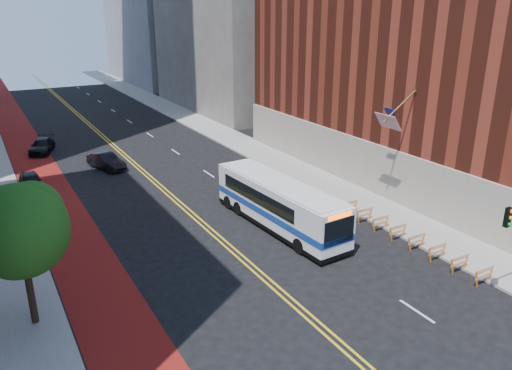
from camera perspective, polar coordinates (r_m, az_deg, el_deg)
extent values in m
plane|color=black|center=(24.41, 6.35, -14.99)|extent=(160.00, 160.00, 0.00)
cube|color=gray|center=(53.74, -2.00, 4.94)|extent=(4.00, 140.00, 0.15)
cube|color=maroon|center=(48.20, -23.63, 1.39)|extent=(3.60, 140.00, 0.01)
cube|color=gold|center=(49.50, -14.57, 2.90)|extent=(0.14, 140.00, 0.01)
cube|color=gold|center=(49.58, -14.17, 2.97)|extent=(0.14, 140.00, 0.01)
cube|color=silver|center=(25.99, 17.91, -13.55)|extent=(0.14, 2.20, 0.01)
cube|color=silver|center=(31.03, 7.08, -6.90)|extent=(0.14, 2.20, 0.01)
cube|color=silver|center=(37.13, -0.27, -2.12)|extent=(0.14, 2.20, 0.01)
cube|color=silver|center=(43.84, -5.43, 1.29)|extent=(0.14, 2.20, 0.01)
cube|color=silver|center=(50.93, -9.19, 3.77)|extent=(0.14, 2.20, 0.01)
cube|color=silver|center=(58.25, -12.03, 5.62)|extent=(0.14, 2.20, 0.01)
cube|color=silver|center=(65.73, -14.25, 7.05)|extent=(0.14, 2.20, 0.01)
cube|color=silver|center=(73.32, -16.02, 8.18)|extent=(0.14, 2.20, 0.01)
cube|color=silver|center=(80.99, -17.46, 9.08)|extent=(0.14, 2.20, 0.01)
cube|color=silver|center=(88.72, -18.66, 9.83)|extent=(0.14, 2.20, 0.01)
cube|color=silver|center=(96.50, -19.67, 10.45)|extent=(0.14, 2.20, 0.01)
cube|color=silver|center=(104.30, -20.53, 10.98)|extent=(0.14, 2.20, 0.01)
cube|color=#5D2115|center=(44.23, 21.61, 14.78)|extent=(16.00, 36.00, 22.00)
cube|color=#9E9384|center=(40.13, 12.75, 2.11)|extent=(0.50, 36.00, 4.00)
cube|color=black|center=(36.58, 19.02, -1.76)|extent=(0.35, 2.80, 2.20)
cube|color=black|center=(41.16, 11.83, 1.31)|extent=(0.35, 2.80, 2.20)
cube|color=black|center=(46.36, 6.16, 3.72)|extent=(0.35, 2.80, 2.20)
cube|color=#A57F33|center=(35.91, 17.86, 10.28)|extent=(0.25, 0.25, 0.25)
cylinder|color=#A57F33|center=(35.09, 16.18, 8.74)|extent=(2.85, 0.12, 2.05)
cube|color=#B21419|center=(34.59, 14.84, 7.02)|extent=(0.75, 1.90, 1.05)
cube|color=navy|center=(35.17, 15.06, 8.12)|extent=(0.39, 0.85, 0.52)
cube|color=orange|center=(28.70, 23.90, -9.85)|extent=(0.32, 0.06, 0.99)
cube|color=orange|center=(29.52, 25.21, -9.20)|extent=(0.32, 0.06, 0.99)
cube|color=orange|center=(28.93, 24.68, -8.83)|extent=(1.25, 0.05, 0.22)
cube|color=orange|center=(29.09, 24.58, -9.44)|extent=(1.25, 0.05, 0.18)
cube|color=orange|center=(29.49, 21.51, -8.68)|extent=(0.32, 0.06, 0.99)
cube|color=orange|center=(30.29, 22.85, -8.10)|extent=(0.32, 0.06, 0.99)
cube|color=orange|center=(29.71, 22.29, -7.70)|extent=(1.25, 0.05, 0.22)
cube|color=orange|center=(29.86, 22.20, -8.30)|extent=(1.25, 0.05, 0.18)
cube|color=orange|center=(30.33, 19.26, -7.57)|extent=(0.32, 0.06, 0.99)
cube|color=orange|center=(31.11, 20.62, -7.03)|extent=(0.32, 0.06, 0.99)
cube|color=orange|center=(30.55, 20.04, -6.63)|extent=(1.25, 0.05, 0.22)
cube|color=orange|center=(30.70, 19.96, -7.21)|extent=(1.25, 0.05, 0.18)
cube|color=orange|center=(31.23, 17.15, -6.50)|extent=(0.32, 0.06, 0.99)
cube|color=orange|center=(31.99, 18.52, -6.01)|extent=(0.32, 0.06, 0.99)
cube|color=orange|center=(31.44, 17.92, -5.60)|extent=(1.25, 0.05, 0.22)
cube|color=orange|center=(31.59, 17.85, -6.17)|extent=(1.25, 0.05, 0.18)
cube|color=orange|center=(32.18, 15.17, -5.49)|extent=(0.32, 0.06, 0.99)
cube|color=orange|center=(32.91, 16.54, -5.04)|extent=(0.32, 0.06, 0.99)
cube|color=orange|center=(32.38, 15.93, -4.62)|extent=(1.25, 0.05, 0.22)
cube|color=orange|center=(32.52, 15.87, -5.19)|extent=(1.25, 0.05, 0.18)
cube|color=orange|center=(33.17, 13.31, -4.53)|extent=(0.32, 0.06, 0.99)
cube|color=orange|center=(33.89, 14.68, -4.12)|extent=(0.32, 0.06, 0.99)
cube|color=orange|center=(33.37, 14.06, -3.70)|extent=(1.25, 0.05, 0.22)
cube|color=orange|center=(33.51, 14.01, -4.25)|extent=(1.25, 0.05, 0.18)
cube|color=orange|center=(34.21, 11.56, -3.63)|extent=(0.32, 0.06, 0.99)
cube|color=orange|center=(34.90, 12.93, -3.25)|extent=(0.32, 0.06, 0.99)
cube|color=orange|center=(34.40, 12.30, -2.83)|extent=(1.25, 0.05, 0.22)
cube|color=orange|center=(34.53, 12.26, -3.36)|extent=(1.25, 0.05, 0.18)
cube|color=orange|center=(35.28, 9.92, -2.77)|extent=(0.32, 0.06, 0.99)
cube|color=orange|center=(35.95, 11.28, -2.43)|extent=(0.32, 0.06, 0.99)
cube|color=orange|center=(35.47, 10.65, -2.00)|extent=(1.25, 0.05, 0.22)
cube|color=orange|center=(35.60, 10.61, -2.53)|extent=(1.25, 0.05, 0.18)
cylinder|color=black|center=(25.12, -24.38, -11.02)|extent=(0.32, 0.32, 3.20)
sphere|color=#19400D|center=(23.82, -25.40, -4.77)|extent=(4.20, 4.20, 4.20)
sphere|color=#19400D|center=(24.00, -24.29, -2.86)|extent=(2.80, 2.80, 2.80)
sphere|color=#19400D|center=(23.38, -26.68, -4.36)|extent=(2.40, 2.40, 2.40)
cube|color=black|center=(25.63, 26.83, -3.31)|extent=(0.28, 0.22, 0.95)
sphere|color=red|center=(25.44, 27.21, -2.68)|extent=(0.18, 0.18, 0.18)
sphere|color=yellow|center=(25.56, 27.09, -3.37)|extent=(0.18, 0.18, 0.18)
sphere|color=#0CA526|center=(25.68, 26.98, -4.05)|extent=(0.18, 0.18, 0.18)
cube|color=white|center=(32.65, 2.65, -2.08)|extent=(3.19, 11.70, 2.75)
cube|color=navy|center=(32.80, 2.64, -2.74)|extent=(3.23, 11.74, 0.43)
cube|color=black|center=(33.07, 1.88, -0.93)|extent=(3.03, 8.24, 0.92)
cube|color=black|center=(28.49, 9.45, -5.28)|extent=(2.21, 0.23, 1.54)
cube|color=black|center=(37.03, -2.54, 1.30)|extent=(2.01, 0.21, 0.96)
cube|color=#FF5905|center=(28.09, 9.57, -3.50)|extent=(1.76, 0.18, 0.29)
cube|color=white|center=(32.14, 2.69, 0.27)|extent=(3.03, 11.12, 0.12)
cube|color=black|center=(33.19, 2.61, -4.28)|extent=(3.22, 11.73, 0.29)
cylinder|color=black|center=(29.84, 4.99, -6.94)|extent=(0.35, 0.98, 0.96)
cylinder|color=black|center=(31.17, 8.32, -5.86)|extent=(0.35, 0.98, 0.96)
cylinder|color=black|center=(35.04, -2.00, -2.67)|extent=(0.35, 0.98, 0.96)
cylinder|color=black|center=(36.17, 1.09, -1.91)|extent=(0.35, 0.98, 0.96)
cylinder|color=black|center=(36.15, -3.14, -1.96)|extent=(0.35, 0.98, 0.96)
cylinder|color=black|center=(37.25, -0.11, -1.25)|extent=(0.35, 0.98, 0.96)
imported|color=black|center=(43.54, -24.37, 0.35)|extent=(1.67, 4.00, 1.35)
imported|color=black|center=(46.80, -16.75, 2.63)|extent=(2.79, 4.58, 1.43)
imported|color=black|center=(54.34, -23.27, 4.14)|extent=(3.32, 4.97, 1.34)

